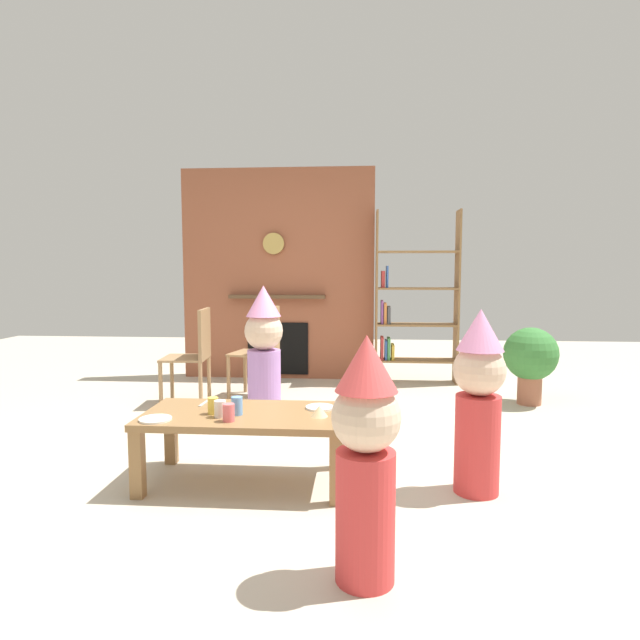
% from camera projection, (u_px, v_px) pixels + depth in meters
% --- Properties ---
extents(ground_plane, '(12.00, 12.00, 0.00)m').
position_uv_depth(ground_plane, '(294.00, 454.00, 3.65)').
color(ground_plane, '#BCB29E').
extents(brick_fireplace_feature, '(2.20, 0.28, 2.40)m').
position_uv_depth(brick_fireplace_feature, '(279.00, 275.00, 6.15)').
color(brick_fireplace_feature, '#935138').
rests_on(brick_fireplace_feature, ground_plane).
extents(bookshelf, '(0.90, 0.28, 1.90)m').
position_uv_depth(bookshelf, '(410.00, 306.00, 5.88)').
color(bookshelf, olive).
rests_on(bookshelf, ground_plane).
extents(coffee_table, '(1.19, 0.62, 0.42)m').
position_uv_depth(coffee_table, '(245.00, 423.00, 3.15)').
color(coffee_table, olive).
rests_on(coffee_table, ground_plane).
extents(paper_cup_near_left, '(0.07, 0.07, 0.10)m').
position_uv_depth(paper_cup_near_left, '(229.00, 413.00, 2.95)').
color(paper_cup_near_left, '#E5666B').
rests_on(paper_cup_near_left, coffee_table).
extents(paper_cup_near_right, '(0.07, 0.07, 0.10)m').
position_uv_depth(paper_cup_near_right, '(220.00, 409.00, 3.04)').
color(paper_cup_near_right, silver).
rests_on(paper_cup_near_right, coffee_table).
extents(paper_cup_center, '(0.06, 0.06, 0.10)m').
position_uv_depth(paper_cup_center, '(213.00, 406.00, 3.10)').
color(paper_cup_center, '#F2CC4C').
rests_on(paper_cup_center, coffee_table).
extents(paper_cup_far_left, '(0.07, 0.07, 0.11)m').
position_uv_depth(paper_cup_far_left, '(237.00, 406.00, 3.08)').
color(paper_cup_far_left, '#669EE0').
rests_on(paper_cup_far_left, coffee_table).
extents(paper_plate_front, '(0.17, 0.17, 0.01)m').
position_uv_depth(paper_plate_front, '(320.00, 407.00, 3.23)').
color(paper_plate_front, white).
rests_on(paper_plate_front, coffee_table).
extents(paper_plate_rear, '(0.18, 0.18, 0.01)m').
position_uv_depth(paper_plate_rear, '(155.00, 419.00, 2.98)').
color(paper_plate_rear, white).
rests_on(paper_plate_rear, coffee_table).
extents(birthday_cake_slice, '(0.10, 0.10, 0.07)m').
position_uv_depth(birthday_cake_slice, '(319.00, 411.00, 3.05)').
color(birthday_cake_slice, '#EAC68C').
rests_on(birthday_cake_slice, coffee_table).
extents(table_fork, '(0.03, 0.15, 0.01)m').
position_uv_depth(table_fork, '(204.00, 403.00, 3.34)').
color(table_fork, silver).
rests_on(table_fork, coffee_table).
extents(child_with_cone_hat, '(0.28, 0.28, 1.01)m').
position_uv_depth(child_with_cone_hat, '(366.00, 453.00, 2.13)').
color(child_with_cone_hat, '#D13838').
rests_on(child_with_cone_hat, ground_plane).
extents(child_in_pink, '(0.29, 0.29, 1.05)m').
position_uv_depth(child_in_pink, '(479.00, 397.00, 2.98)').
color(child_in_pink, '#D13838').
rests_on(child_in_pink, ground_plane).
extents(child_by_the_chairs, '(0.31, 0.31, 1.13)m').
position_uv_depth(child_by_the_chairs, '(264.00, 351.00, 4.35)').
color(child_by_the_chairs, '#B27FCC').
rests_on(child_by_the_chairs, ground_plane).
extents(dining_chair_left, '(0.43, 0.43, 0.90)m').
position_uv_depth(dining_chair_left, '(195.00, 351.00, 4.94)').
color(dining_chair_left, '#9E7A51').
rests_on(dining_chair_left, ground_plane).
extents(dining_chair_middle, '(0.48, 0.48, 0.90)m').
position_uv_depth(dining_chair_middle, '(262.00, 347.00, 5.18)').
color(dining_chair_middle, '#9E7A51').
rests_on(dining_chair_middle, ground_plane).
extents(potted_plant_tall, '(0.50, 0.50, 0.72)m').
position_uv_depth(potted_plant_tall, '(531.00, 357.00, 4.96)').
color(potted_plant_tall, '#9E5B42').
rests_on(potted_plant_tall, ground_plane).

